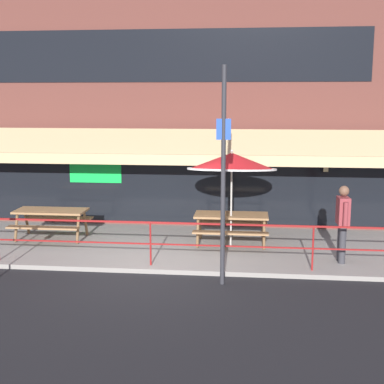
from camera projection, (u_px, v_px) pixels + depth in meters
The scene contains 9 objects.
ground_plane at pixel (148, 274), 11.34m from camera, with size 120.00×120.00×0.00m, color black.
patio_deck at pixel (163, 246), 13.29m from camera, with size 15.00×4.00×0.10m, color gray.
restaurant_building at pixel (175, 108), 14.88m from camera, with size 15.00×1.60×6.88m.
patio_railing at pixel (150, 234), 11.50m from camera, with size 13.84×0.04×0.97m.
picnic_table_left at pixel (51, 216), 13.66m from camera, with size 1.80×1.42×0.76m.
picnic_table_centre at pixel (231, 221), 13.15m from camera, with size 1.80×1.42×0.76m.
patio_umbrella_centre at pixel (232, 162), 12.72m from camera, with size 2.14×2.14×2.40m.
pedestrian_walking at pixel (343, 220), 11.68m from camera, with size 0.26×0.62×1.71m.
street_sign_pole at pixel (223, 175), 10.35m from camera, with size 0.28×0.09×4.30m.
Camera 1 is at (2.06, -10.71, 3.69)m, focal length 50.00 mm.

